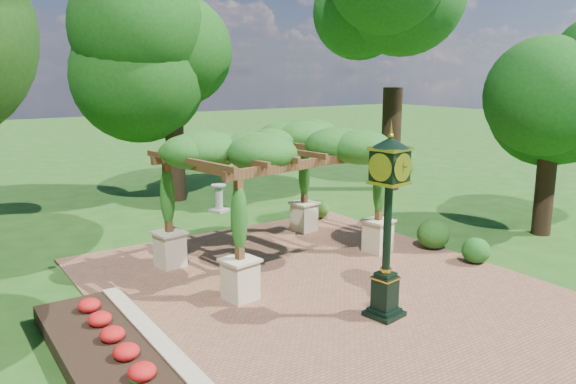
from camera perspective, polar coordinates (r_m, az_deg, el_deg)
ground at (r=13.36m, az=6.12°, el=-11.16°), size 120.00×120.00×0.00m
brick_plaza at (r=14.07m, az=3.47°, el=-9.79°), size 10.00×12.00×0.04m
border_wall at (r=11.57m, az=-13.91°, el=-14.23°), size 0.35×5.00×0.40m
flower_bed at (r=11.35m, az=-18.32°, el=-15.17°), size 1.50×5.00×0.36m
pedestal_clock at (r=11.97m, az=10.14°, el=-1.92°), size 0.91×0.91×4.01m
pergola at (r=15.43m, az=-1.07°, el=4.01°), size 6.49×4.64×3.77m
sundial at (r=21.64m, az=-7.03°, el=-0.78°), size 0.76×0.76×1.06m
shrub_front at (r=16.55m, az=18.55°, el=-5.65°), size 0.95×0.95×0.71m
shrub_mid at (r=17.49m, az=14.55°, el=-4.15°), size 1.22×1.22×0.88m
shrub_back at (r=20.44m, az=3.17°, el=-1.75°), size 0.77×0.77×0.66m
tree_north at (r=23.45m, az=-11.80°, el=13.64°), size 5.15×5.15×8.71m
tree_east_far at (r=25.73m, az=10.95°, el=18.24°), size 5.27×5.27×11.81m
tree_east_near at (r=19.77m, az=25.44°, el=9.18°), size 3.61×3.61×6.78m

